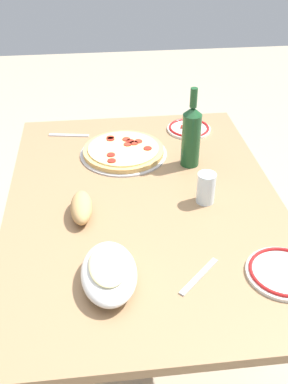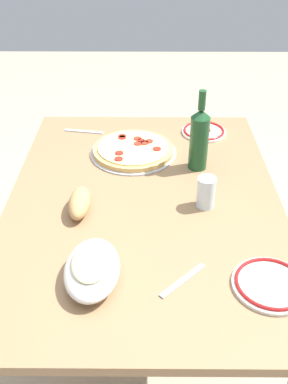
{
  "view_description": "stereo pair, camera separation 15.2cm",
  "coord_description": "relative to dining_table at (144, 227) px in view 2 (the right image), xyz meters",
  "views": [
    {
      "loc": [
        -1.24,
        0.14,
        1.65
      ],
      "look_at": [
        0.0,
        0.0,
        0.78
      ],
      "focal_mm": 42.26,
      "sensor_mm": 36.0,
      "label": 1
    },
    {
      "loc": [
        -1.25,
        -0.01,
        1.65
      ],
      "look_at": [
        0.0,
        0.0,
        0.78
      ],
      "focal_mm": 42.26,
      "sensor_mm": 36.0,
      "label": 2
    }
  ],
  "objects": [
    {
      "name": "dining_table",
      "position": [
        0.0,
        0.0,
        0.0
      ],
      "size": [
        1.29,
        0.93,
        0.75
      ],
      "color": "#93704C",
      "rests_on": "ground"
    },
    {
      "name": "bread_loaf",
      "position": [
        -0.07,
        0.21,
        0.15
      ],
      "size": [
        0.17,
        0.07,
        0.06
      ],
      "primitive_type": "ellipsoid",
      "color": "tan",
      "rests_on": "dining_table"
    },
    {
      "name": "wine_bottle",
      "position": [
        0.21,
        -0.2,
        0.24
      ],
      "size": [
        0.07,
        0.07,
        0.3
      ],
      "color": "#194723",
      "rests_on": "dining_table"
    },
    {
      "name": "fork_right",
      "position": [
        0.5,
        0.26,
        0.12
      ],
      "size": [
        0.04,
        0.17,
        0.0
      ],
      "primitive_type": "cube",
      "rotation": [
        0.0,
        0.0,
        1.4
      ],
      "color": "#B7B7BC",
      "rests_on": "dining_table"
    },
    {
      "name": "pepperoni_pizza",
      "position": [
        0.31,
        0.04,
        0.14
      ],
      "size": [
        0.34,
        0.34,
        0.03
      ],
      "color": "#B7B7BC",
      "rests_on": "dining_table"
    },
    {
      "name": "side_plate_near",
      "position": [
        -0.4,
        -0.34,
        0.13
      ],
      "size": [
        0.21,
        0.21,
        0.02
      ],
      "color": "white",
      "rests_on": "dining_table"
    },
    {
      "name": "ground_plane",
      "position": [
        0.0,
        0.0,
        -0.63
      ],
      "size": [
        8.0,
        8.0,
        0.0
      ],
      "primitive_type": "plane",
      "color": "tan",
      "rests_on": "ground"
    },
    {
      "name": "water_glass",
      "position": [
        -0.03,
        -0.2,
        0.18
      ],
      "size": [
        0.06,
        0.06,
        0.11
      ],
      "primitive_type": "cylinder",
      "color": "silver",
      "rests_on": "dining_table"
    },
    {
      "name": "side_plate_far",
      "position": [
        0.49,
        -0.25,
        0.13
      ],
      "size": [
        0.19,
        0.19,
        0.02
      ],
      "color": "white",
      "rests_on": "dining_table"
    },
    {
      "name": "fork_left",
      "position": [
        -0.38,
        -0.11,
        0.12
      ],
      "size": [
        0.13,
        0.13,
        0.0
      ],
      "primitive_type": "cube",
      "rotation": [
        0.0,
        0.0,
        2.35
      ],
      "color": "#B7B7BC",
      "rests_on": "dining_table"
    },
    {
      "name": "baked_pasta_dish",
      "position": [
        -0.37,
        0.14,
        0.16
      ],
      "size": [
        0.24,
        0.15,
        0.08
      ],
      "color": "white",
      "rests_on": "dining_table"
    }
  ]
}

